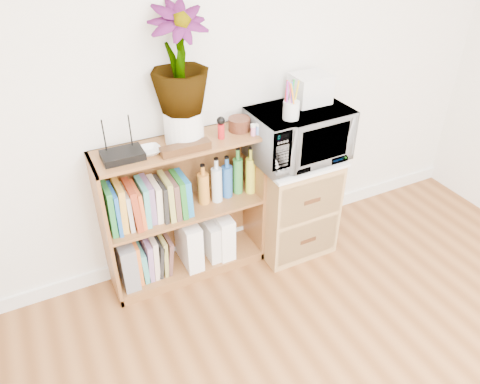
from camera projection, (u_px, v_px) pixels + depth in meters
skirting_board at (227, 236)px, 3.38m from camera, size 4.00×0.02×0.10m
bookshelf at (184, 212)px, 2.91m from camera, size 1.00×0.30×0.95m
wicker_unit at (292, 203)px, 3.20m from camera, size 0.50×0.45×0.70m
microwave at (298, 134)px, 2.90m from camera, size 0.60×0.42×0.33m
pen_cup at (291, 110)px, 2.68m from camera, size 0.09×0.09×0.10m
small_appliance at (310, 89)px, 2.85m from camera, size 0.22×0.19×0.18m
router at (123, 155)px, 2.50m from camera, size 0.22×0.15×0.04m
white_bowl at (149, 151)px, 2.55m from camera, size 0.13×0.13×0.03m
plant_pot at (184, 126)px, 2.63m from camera, size 0.22×0.22×0.19m
potted_plant at (179, 60)px, 2.42m from camera, size 0.32×0.32×0.56m
trinket_box at (186, 148)px, 2.56m from camera, size 0.28×0.07×0.05m
kokeshi_doll at (221, 131)px, 2.68m from camera, size 0.04×0.04×0.09m
wooden_bowl at (239, 124)px, 2.78m from camera, size 0.13×0.13×0.08m
paint_jars at (258, 130)px, 2.74m from camera, size 0.11×0.04×0.06m
file_box at (126, 261)px, 2.90m from camera, size 0.09×0.25×0.32m
magazine_holder_left at (189, 242)px, 3.04m from camera, size 0.11×0.27×0.33m
magazine_holder_mid at (211, 238)px, 3.12m from camera, size 0.09×0.22×0.27m
magazine_holder_right at (221, 233)px, 3.13m from camera, size 0.10×0.25×0.31m
cookbooks at (147, 201)px, 2.74m from camera, size 0.49×0.20×0.29m
liquor_bottles at (227, 177)px, 2.93m from camera, size 0.38×0.07×0.32m
lower_books at (152, 256)px, 2.98m from camera, size 0.24×0.19×0.29m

